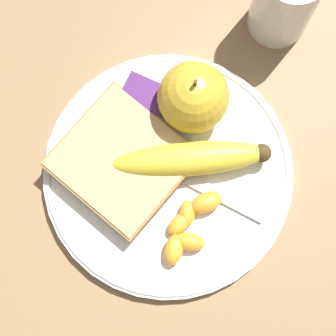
# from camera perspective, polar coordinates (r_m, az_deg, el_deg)

# --- Properties ---
(ground_plane) EXTENTS (3.00, 3.00, 0.00)m
(ground_plane) POSITION_cam_1_polar(r_m,az_deg,el_deg) (0.59, 0.00, -0.62)
(ground_plane) COLOR olive
(plate) EXTENTS (0.26, 0.26, 0.01)m
(plate) POSITION_cam_1_polar(r_m,az_deg,el_deg) (0.58, 0.00, -0.47)
(plate) COLOR white
(plate) RESTS_ON ground_plane
(juice_glass) EXTENTS (0.07, 0.07, 0.10)m
(juice_glass) POSITION_cam_1_polar(r_m,az_deg,el_deg) (0.62, 11.76, 16.29)
(juice_glass) COLOR silver
(juice_glass) RESTS_ON ground_plane
(apple) EXTENTS (0.07, 0.07, 0.08)m
(apple) POSITION_cam_1_polar(r_m,az_deg,el_deg) (0.56, 2.58, 7.20)
(apple) COLOR gold
(apple) RESTS_ON plate
(banana) EXTENTS (0.16, 0.11, 0.04)m
(banana) POSITION_cam_1_polar(r_m,az_deg,el_deg) (0.57, 2.42, 0.93)
(banana) COLOR yellow
(banana) RESTS_ON plate
(bread_slice) EXTENTS (0.15, 0.14, 0.02)m
(bread_slice) POSITION_cam_1_polar(r_m,az_deg,el_deg) (0.57, -4.65, 0.73)
(bread_slice) COLOR olive
(bread_slice) RESTS_ON plate
(fork) EXTENTS (0.17, 0.03, 0.00)m
(fork) POSITION_cam_1_polar(r_m,az_deg,el_deg) (0.58, 0.96, -0.77)
(fork) COLOR silver
(fork) RESTS_ON plate
(jam_packet) EXTENTS (0.04, 0.04, 0.02)m
(jam_packet) POSITION_cam_1_polar(r_m,az_deg,el_deg) (0.59, -2.50, 7.16)
(jam_packet) COLOR white
(jam_packet) RESTS_ON plate
(orange_segment_0) EXTENTS (0.02, 0.03, 0.02)m
(orange_segment_0) POSITION_cam_1_polar(r_m,az_deg,el_deg) (0.57, 1.93, -4.63)
(orange_segment_0) COLOR #F9A32D
(orange_segment_0) RESTS_ON plate
(orange_segment_1) EXTENTS (0.04, 0.04, 0.02)m
(orange_segment_1) POSITION_cam_1_polar(r_m,az_deg,el_deg) (0.57, 3.90, -3.52)
(orange_segment_1) COLOR #F9A32D
(orange_segment_1) RESTS_ON plate
(orange_segment_2) EXTENTS (0.02, 0.03, 0.02)m
(orange_segment_2) POSITION_cam_1_polar(r_m,az_deg,el_deg) (0.56, 1.13, -5.70)
(orange_segment_2) COLOR #F9A32D
(orange_segment_2) RESTS_ON plate
(orange_segment_3) EXTENTS (0.04, 0.04, 0.02)m
(orange_segment_3) POSITION_cam_1_polar(r_m,az_deg,el_deg) (0.57, -0.49, -1.22)
(orange_segment_3) COLOR #F9A32D
(orange_segment_3) RESTS_ON plate
(orange_segment_4) EXTENTS (0.03, 0.03, 0.02)m
(orange_segment_4) POSITION_cam_1_polar(r_m,az_deg,el_deg) (0.56, 0.59, -8.30)
(orange_segment_4) COLOR #F9A32D
(orange_segment_4) RESTS_ON plate
(orange_segment_5) EXTENTS (0.03, 0.03, 0.02)m
(orange_segment_5) POSITION_cam_1_polar(r_m,az_deg,el_deg) (0.56, 2.19, -7.49)
(orange_segment_5) COLOR #F9A32D
(orange_segment_5) RESTS_ON plate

